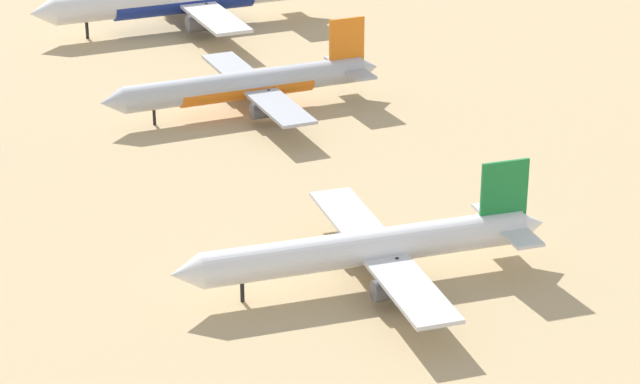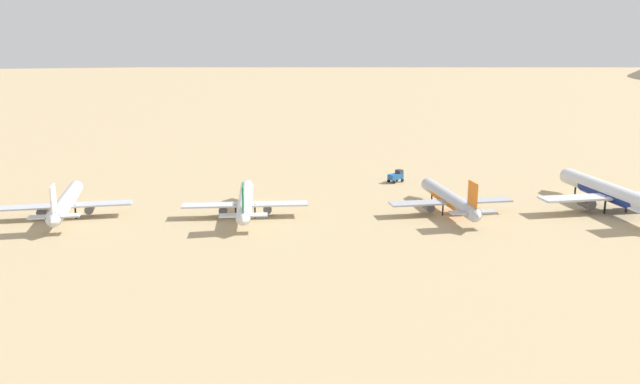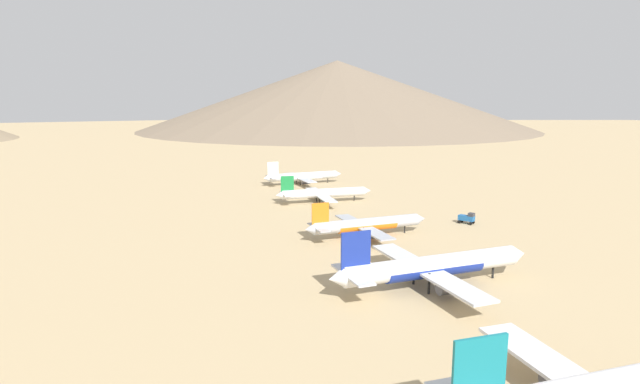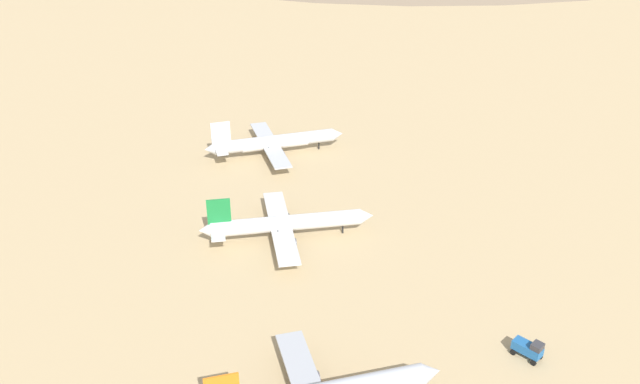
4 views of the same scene
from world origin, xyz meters
name	(u,v)px [view 2 (image 2 of 4)]	position (x,y,z in m)	size (l,w,h in m)	color
ground_plane	(441,215)	(0.00, 0.00, 0.00)	(1800.00, 1800.00, 0.00)	tan
parked_jet_1	(611,193)	(-6.58, -46.10, 4.89)	(50.98, 41.44, 14.70)	silver
parked_jet_2	(449,199)	(1.43, -2.95, 3.90)	(40.64, 33.04, 11.72)	#B2B7C1
parked_jet_3	(245,202)	(11.63, 49.84, 3.90)	(40.05, 32.74, 11.58)	silver
parked_jet_4	(66,203)	(21.73, 95.04, 3.92)	(40.89, 33.20, 11.80)	silver
service_truck	(396,176)	(40.77, -2.74, 2.08)	(4.65, 5.70, 3.90)	#1E5999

